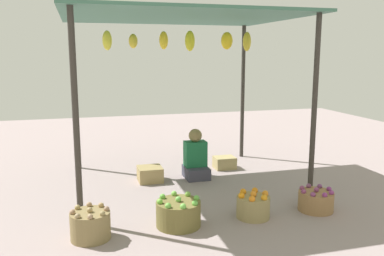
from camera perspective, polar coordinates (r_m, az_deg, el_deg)
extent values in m
plane|color=gray|center=(6.34, -1.57, -7.46)|extent=(14.00, 14.00, 0.00)
cylinder|color=#38332D|center=(4.71, -15.94, 1.20)|extent=(0.07, 0.07, 2.45)
cylinder|color=#38332D|center=(5.56, 16.70, 2.51)|extent=(0.07, 0.07, 2.45)
cylinder|color=#38332D|center=(7.11, -15.91, 4.16)|extent=(0.07, 0.07, 2.45)
cylinder|color=#38332D|center=(7.70, 7.09, 4.92)|extent=(0.07, 0.07, 2.45)
cube|color=#42725D|center=(6.06, -1.69, 15.32)|extent=(3.30, 2.72, 0.04)
ellipsoid|color=yellow|center=(6.05, -11.77, 11.89)|extent=(0.13, 0.13, 0.28)
ellipsoid|color=gold|center=(6.30, -8.22, 11.93)|extent=(0.13, 0.13, 0.21)
ellipsoid|color=yellow|center=(5.92, -3.98, 12.11)|extent=(0.12, 0.12, 0.25)
ellipsoid|color=yellow|center=(6.18, -0.30, 12.06)|extent=(0.15, 0.15, 0.30)
ellipsoid|color=yellow|center=(6.11, 4.89, 12.05)|extent=(0.17, 0.17, 0.25)
ellipsoid|color=gold|center=(6.54, 7.68, 11.88)|extent=(0.13, 0.13, 0.30)
cube|color=#3D3C4B|center=(6.50, 0.58, -6.20)|extent=(0.36, 0.44, 0.18)
cube|color=#1C683E|center=(6.47, 0.46, -3.61)|extent=(0.34, 0.22, 0.40)
sphere|color=olive|center=(6.40, 0.46, -1.05)|extent=(0.21, 0.21, 0.21)
cylinder|color=olive|center=(4.57, -14.00, -13.06)|extent=(0.42, 0.42, 0.30)
sphere|color=#A28758|center=(4.50, -14.10, -11.05)|extent=(0.06, 0.06, 0.06)
sphere|color=#9A765D|center=(4.51, -11.83, -11.00)|extent=(0.06, 0.06, 0.06)
sphere|color=#9F7E4E|center=(4.62, -12.58, -10.49)|extent=(0.06, 0.06, 0.06)
sphere|color=#977655|center=(4.67, -14.16, -10.35)|extent=(0.06, 0.06, 0.06)
sphere|color=#9A8350|center=(4.62, -15.70, -10.64)|extent=(0.06, 0.06, 0.06)
sphere|color=#987556|center=(4.50, -16.36, -11.22)|extent=(0.06, 0.06, 0.06)
sphere|color=#99815A|center=(4.39, -15.69, -11.78)|extent=(0.06, 0.06, 0.06)
sphere|color=#9D7E5D|center=(4.34, -14.02, -11.95)|extent=(0.06, 0.06, 0.06)
sphere|color=#968153|center=(4.39, -12.40, -11.61)|extent=(0.06, 0.06, 0.06)
cylinder|color=brown|center=(4.75, -1.91, -11.86)|extent=(0.51, 0.51, 0.29)
sphere|color=#6AB64D|center=(4.69, -1.92, -9.92)|extent=(0.07, 0.07, 0.07)
sphere|color=#65B346|center=(4.74, 0.64, -9.76)|extent=(0.07, 0.07, 0.07)
sphere|color=#72A93E|center=(4.86, -0.59, -9.24)|extent=(0.07, 0.07, 0.07)
sphere|color=#6FB345|center=(4.88, -2.52, -9.15)|extent=(0.07, 0.07, 0.07)
sphere|color=#62AF3F|center=(4.80, -4.14, -9.54)|extent=(0.07, 0.07, 0.07)
sphere|color=#6FB63E|center=(4.65, -4.53, -10.22)|extent=(0.07, 0.07, 0.07)
sphere|color=#66AD41|center=(4.52, -3.36, -10.81)|extent=(0.07, 0.07, 0.07)
sphere|color=#69B844|center=(4.49, -1.26, -10.91)|extent=(0.07, 0.07, 0.07)
sphere|color=#65BB47|center=(4.59, 0.41, -10.46)|extent=(0.07, 0.07, 0.07)
cylinder|color=#9A8856|center=(5.03, 8.53, -10.84)|extent=(0.40, 0.40, 0.26)
sphere|color=orange|center=(4.97, 8.58, -9.10)|extent=(0.08, 0.08, 0.08)
sphere|color=orange|center=(5.04, 10.19, -8.98)|extent=(0.08, 0.08, 0.08)
sphere|color=orange|center=(5.12, 8.76, -8.62)|extent=(0.08, 0.08, 0.08)
sphere|color=orange|center=(5.06, 7.16, -8.81)|extent=(0.08, 0.08, 0.08)
sphere|color=orange|center=(4.92, 6.93, -9.38)|extent=(0.08, 0.08, 0.08)
sphere|color=orange|center=(4.83, 8.39, -9.78)|extent=(0.08, 0.08, 0.08)
sphere|color=orange|center=(4.89, 10.05, -9.57)|extent=(0.08, 0.08, 0.08)
cylinder|color=#977046|center=(5.42, 16.91, -9.73)|extent=(0.43, 0.43, 0.24)
sphere|color=#823C6C|center=(5.37, 16.99, -8.26)|extent=(0.06, 0.06, 0.06)
sphere|color=#7D3177|center=(5.47, 18.58, -8.08)|extent=(0.06, 0.06, 0.06)
sphere|color=#784077|center=(5.54, 17.39, -7.78)|extent=(0.06, 0.06, 0.06)
sphere|color=#79416A|center=(5.51, 15.98, -7.78)|extent=(0.06, 0.06, 0.06)
sphere|color=#883E67|center=(5.41, 15.12, -8.09)|extent=(0.06, 0.06, 0.06)
sphere|color=#883D6A|center=(5.28, 15.33, -8.56)|extent=(0.06, 0.06, 0.06)
sphere|color=#7D3A6C|center=(5.20, 16.55, -8.90)|extent=(0.06, 0.06, 0.06)
sphere|color=#853576|center=(5.23, 18.04, -8.89)|extent=(0.06, 0.06, 0.06)
sphere|color=#883879|center=(5.34, 18.88, -8.54)|extent=(0.06, 0.06, 0.06)
cube|color=tan|center=(7.04, 4.56, -4.84)|extent=(0.35, 0.29, 0.20)
cube|color=#9C8553|center=(6.36, -5.88, -6.42)|extent=(0.36, 0.36, 0.22)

